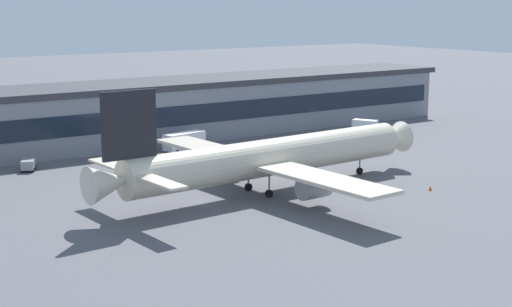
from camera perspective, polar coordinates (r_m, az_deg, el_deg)
ground_plane at (r=104.83m, az=-3.71°, el=-3.71°), size 600.00×600.00×0.00m
terminal_building at (r=146.28m, az=-13.52°, el=2.65°), size 176.73×17.70×11.76m
airliner at (r=109.00m, az=0.82°, el=-0.34°), size 57.06×48.83×16.45m
fuel_truck at (r=141.50m, az=-5.48°, el=0.98°), size 8.81×4.56×3.35m
crew_van at (r=163.23m, az=8.25°, el=2.15°), size 4.32×5.63×2.55m
baggage_tug at (r=129.54m, az=-16.79°, el=-0.77°), size 3.33×4.11×1.85m
traffic_cone_0 at (r=114.04m, az=13.01°, el=-2.56°), size 0.57×0.57×0.72m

